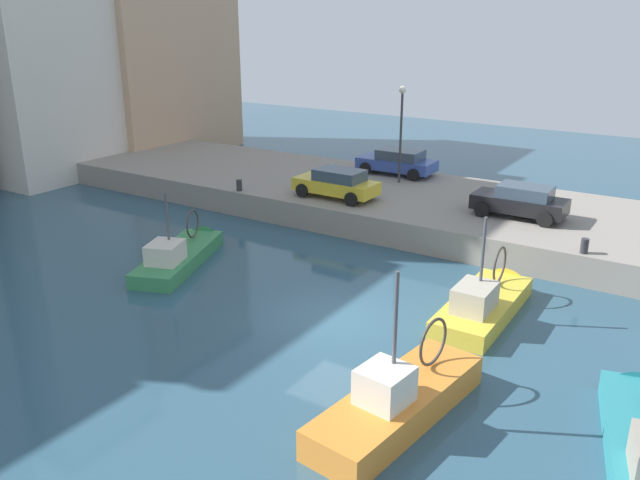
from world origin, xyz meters
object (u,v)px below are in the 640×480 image
object	(u,v)px
parked_car_black	(521,201)
parked_car_yellow	(337,183)
fishing_boat_yellow	(486,308)
fishing_boat_green	(183,259)
mooring_bollard_south	(585,246)
parked_car_blue	(398,161)
quay_streetlamp	(401,118)
fishing_boat_orange	(404,409)
mooring_bollard_mid	(239,185)

from	to	relation	value
parked_car_black	parked_car_yellow	world-z (taller)	parked_car_black
fishing_boat_yellow	parked_car_yellow	bearing A→B (deg)	58.64
parked_car_black	fishing_boat_yellow	bearing A→B (deg)	-170.89
fishing_boat_green	parked_car_yellow	xyz separation A→B (m)	(7.72, -2.51, 1.79)
mooring_bollard_south	parked_car_blue	bearing A→B (deg)	56.90
parked_car_yellow	quay_streetlamp	xyz separation A→B (m)	(4.15, -1.18, 2.55)
quay_streetlamp	fishing_boat_orange	bearing A→B (deg)	-153.34
parked_car_black	mooring_bollard_mid	bearing A→B (deg)	103.64
mooring_bollard_mid	fishing_boat_yellow	bearing A→B (deg)	-106.61
fishing_boat_green	fishing_boat_orange	world-z (taller)	fishing_boat_orange
parked_car_blue	mooring_bollard_mid	bearing A→B (deg)	145.36
mooring_bollard_south	fishing_boat_green	bearing A→B (deg)	114.16
fishing_boat_yellow	mooring_bollard_south	world-z (taller)	fishing_boat_yellow
fishing_boat_yellow	parked_car_black	xyz separation A→B (m)	(7.24, 1.16, 1.78)
mooring_bollard_south	quay_streetlamp	distance (m)	12.01
fishing_boat_orange	fishing_boat_yellow	bearing A→B (deg)	1.98
parked_car_blue	parked_car_yellow	distance (m)	5.70
parked_car_black	parked_car_yellow	size ratio (longest dim) A/B	0.97
fishing_boat_yellow	parked_car_black	bearing A→B (deg)	9.11
fishing_boat_orange	parked_car_blue	bearing A→B (deg)	26.87
fishing_boat_green	fishing_boat_yellow	size ratio (longest dim) A/B	1.07
fishing_boat_orange	quay_streetlamp	distance (m)	19.01
fishing_boat_yellow	parked_car_yellow	world-z (taller)	fishing_boat_yellow
fishing_boat_orange	parked_car_black	world-z (taller)	fishing_boat_orange
fishing_boat_orange	quay_streetlamp	world-z (taller)	quay_streetlamp
fishing_boat_orange	fishing_boat_green	bearing A→B (deg)	68.73
parked_car_black	mooring_bollard_south	bearing A→B (deg)	-133.45
fishing_boat_yellow	parked_car_blue	bearing A→B (deg)	38.23
parked_car_blue	mooring_bollard_mid	size ratio (longest dim) A/B	7.50
quay_streetlamp	fishing_boat_yellow	bearing A→B (deg)	-140.50
fishing_boat_yellow	parked_car_black	size ratio (longest dim) A/B	1.56
parked_car_yellow	mooring_bollard_south	world-z (taller)	parked_car_yellow
fishing_boat_yellow	parked_car_yellow	distance (m)	10.99
parked_car_black	fishing_boat_green	bearing A→B (deg)	131.28
mooring_bollard_mid	parked_car_yellow	bearing A→B (deg)	-72.12
fishing_boat_orange	mooring_bollard_south	size ratio (longest dim) A/B	11.86
parked_car_blue	parked_car_yellow	size ratio (longest dim) A/B	1.04
parked_car_yellow	mooring_bollard_mid	xyz separation A→B (m)	(-1.50, 4.64, -0.43)
parked_car_blue	quay_streetlamp	bearing A→B (deg)	-150.96
mooring_bollard_mid	parked_car_blue	bearing A→B (deg)	-34.64
parked_car_blue	mooring_bollard_south	size ratio (longest dim) A/B	7.50
parked_car_black	mooring_bollard_south	distance (m)	4.52
fishing_boat_yellow	mooring_bollard_mid	xyz separation A→B (m)	(4.15, 13.90, 1.35)
parked_car_blue	quay_streetlamp	distance (m)	3.11
parked_car_yellow	quay_streetlamp	world-z (taller)	quay_streetlamp
fishing_boat_yellow	parked_car_blue	distance (m)	14.54
fishing_boat_orange	fishing_boat_yellow	world-z (taller)	fishing_boat_orange
mooring_bollard_south	mooring_bollard_mid	distance (m)	16.00
fishing_boat_orange	mooring_bollard_south	distance (m)	11.14
fishing_boat_green	parked_car_black	distance (m)	14.23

